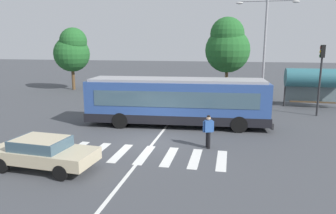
{
  "coord_description": "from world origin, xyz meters",
  "views": [
    {
      "loc": [
        4.15,
        -15.65,
        5.22
      ],
      "look_at": [
        0.31,
        3.23,
        1.3
      ],
      "focal_mm": 33.22,
      "sensor_mm": 36.0,
      "label": 1
    }
  ],
  "objects_px": {
    "bus_stop_shelter": "(314,79)",
    "twin_arm_street_lamp": "(265,40)",
    "city_transit_bus": "(177,101)",
    "parked_car_blue": "(200,91)",
    "foreground_sedan": "(43,151)",
    "parked_car_red": "(229,91)",
    "parked_car_black": "(120,88)",
    "parked_car_silver": "(146,89)",
    "background_tree_right": "(227,46)",
    "traffic_light_far_corner": "(321,69)",
    "parked_car_teal": "(173,89)",
    "parked_car_charcoal": "(258,93)",
    "background_tree_left": "(72,50)",
    "pedestrian_crossing_street": "(208,130)"
  },
  "relations": [
    {
      "from": "parked_car_teal",
      "to": "parked_car_silver",
      "type": "bearing_deg",
      "value": -177.04
    },
    {
      "from": "parked_car_charcoal",
      "to": "background_tree_left",
      "type": "xyz_separation_m",
      "value": [
        -20.36,
        3.34,
        3.75
      ]
    },
    {
      "from": "traffic_light_far_corner",
      "to": "background_tree_right",
      "type": "distance_m",
      "value": 14.44
    },
    {
      "from": "foreground_sedan",
      "to": "parked_car_red",
      "type": "bearing_deg",
      "value": 68.05
    },
    {
      "from": "parked_car_red",
      "to": "background_tree_right",
      "type": "xyz_separation_m",
      "value": [
        -0.45,
        6.8,
        4.27
      ]
    },
    {
      "from": "city_transit_bus",
      "to": "parked_car_teal",
      "type": "xyz_separation_m",
      "value": [
        -2.25,
        10.91,
        -0.82
      ]
    },
    {
      "from": "city_transit_bus",
      "to": "traffic_light_far_corner",
      "type": "xyz_separation_m",
      "value": [
        9.68,
        4.79,
        1.84
      ]
    },
    {
      "from": "parked_car_black",
      "to": "parked_car_silver",
      "type": "relative_size",
      "value": 1.0
    },
    {
      "from": "pedestrian_crossing_street",
      "to": "parked_car_charcoal",
      "type": "height_order",
      "value": "pedestrian_crossing_street"
    },
    {
      "from": "city_transit_bus",
      "to": "background_tree_left",
      "type": "distance_m",
      "value": 20.07
    },
    {
      "from": "city_transit_bus",
      "to": "foreground_sedan",
      "type": "bearing_deg",
      "value": -117.68
    },
    {
      "from": "parked_car_charcoal",
      "to": "background_tree_right",
      "type": "bearing_deg",
      "value": 113.38
    },
    {
      "from": "pedestrian_crossing_street",
      "to": "traffic_light_far_corner",
      "type": "distance_m",
      "value": 11.79
    },
    {
      "from": "parked_car_black",
      "to": "parked_car_blue",
      "type": "relative_size",
      "value": 1.01
    },
    {
      "from": "parked_car_teal",
      "to": "twin_arm_street_lamp",
      "type": "height_order",
      "value": "twin_arm_street_lamp"
    },
    {
      "from": "traffic_light_far_corner",
      "to": "city_transit_bus",
      "type": "bearing_deg",
      "value": -153.67
    },
    {
      "from": "parked_car_silver",
      "to": "parked_car_red",
      "type": "distance_m",
      "value": 8.35
    },
    {
      "from": "parked_car_charcoal",
      "to": "twin_arm_street_lamp",
      "type": "bearing_deg",
      "value": -80.14
    },
    {
      "from": "pedestrian_crossing_street",
      "to": "foreground_sedan",
      "type": "height_order",
      "value": "pedestrian_crossing_street"
    },
    {
      "from": "parked_car_teal",
      "to": "parked_car_charcoal",
      "type": "xyz_separation_m",
      "value": [
        8.15,
        -0.65,
        0.0
      ]
    },
    {
      "from": "parked_car_black",
      "to": "background_tree_left",
      "type": "bearing_deg",
      "value": 155.05
    },
    {
      "from": "parked_car_charcoal",
      "to": "traffic_light_far_corner",
      "type": "distance_m",
      "value": 7.17
    },
    {
      "from": "foreground_sedan",
      "to": "parked_car_red",
      "type": "distance_m",
      "value": 20.26
    },
    {
      "from": "city_transit_bus",
      "to": "parked_car_red",
      "type": "xyz_separation_m",
      "value": [
        3.27,
        10.58,
        -0.82
      ]
    },
    {
      "from": "foreground_sedan",
      "to": "twin_arm_street_lamp",
      "type": "xyz_separation_m",
      "value": [
        10.42,
        17.24,
        4.78
      ]
    },
    {
      "from": "parked_car_black",
      "to": "background_tree_left",
      "type": "height_order",
      "value": "background_tree_left"
    },
    {
      "from": "parked_car_blue",
      "to": "parked_car_red",
      "type": "relative_size",
      "value": 0.98
    },
    {
      "from": "traffic_light_far_corner",
      "to": "parked_car_red",
      "type": "bearing_deg",
      "value": 137.92
    },
    {
      "from": "parked_car_silver",
      "to": "parked_car_blue",
      "type": "height_order",
      "value": "same"
    },
    {
      "from": "parked_car_red",
      "to": "traffic_light_far_corner",
      "type": "distance_m",
      "value": 9.05
    },
    {
      "from": "parked_car_silver",
      "to": "parked_car_red",
      "type": "bearing_deg",
      "value": -1.25
    },
    {
      "from": "pedestrian_crossing_street",
      "to": "bus_stop_shelter",
      "type": "distance_m",
      "value": 14.51
    },
    {
      "from": "background_tree_right",
      "to": "parked_car_black",
      "type": "bearing_deg",
      "value": -146.49
    },
    {
      "from": "parked_car_teal",
      "to": "twin_arm_street_lamp",
      "type": "xyz_separation_m",
      "value": [
        8.36,
        -1.88,
        4.78
      ]
    },
    {
      "from": "parked_car_silver",
      "to": "parked_car_charcoal",
      "type": "relative_size",
      "value": 1.01
    },
    {
      "from": "parked_car_red",
      "to": "background_tree_right",
      "type": "height_order",
      "value": "background_tree_right"
    },
    {
      "from": "parked_car_black",
      "to": "twin_arm_street_lamp",
      "type": "bearing_deg",
      "value": -5.84
    },
    {
      "from": "parked_car_blue",
      "to": "foreground_sedan",
      "type": "bearing_deg",
      "value": -104.44
    },
    {
      "from": "bus_stop_shelter",
      "to": "twin_arm_street_lamp",
      "type": "xyz_separation_m",
      "value": [
        -4.01,
        0.96,
        3.12
      ]
    },
    {
      "from": "twin_arm_street_lamp",
      "to": "traffic_light_far_corner",
      "type": "bearing_deg",
      "value": -49.88
    },
    {
      "from": "parked_car_charcoal",
      "to": "bus_stop_shelter",
      "type": "height_order",
      "value": "bus_stop_shelter"
    },
    {
      "from": "city_transit_bus",
      "to": "parked_car_blue",
      "type": "xyz_separation_m",
      "value": [
        0.49,
        10.43,
        -0.82
      ]
    },
    {
      "from": "parked_car_red",
      "to": "parked_car_charcoal",
      "type": "relative_size",
      "value": 1.01
    },
    {
      "from": "parked_car_blue",
      "to": "city_transit_bus",
      "type": "bearing_deg",
      "value": -92.7
    },
    {
      "from": "city_transit_bus",
      "to": "parked_car_silver",
      "type": "distance_m",
      "value": 11.93
    },
    {
      "from": "city_transit_bus",
      "to": "background_tree_right",
      "type": "height_order",
      "value": "background_tree_right"
    },
    {
      "from": "parked_car_silver",
      "to": "bus_stop_shelter",
      "type": "bearing_deg",
      "value": -10.04
    },
    {
      "from": "pedestrian_crossing_street",
      "to": "traffic_light_far_corner",
      "type": "height_order",
      "value": "traffic_light_far_corner"
    },
    {
      "from": "traffic_light_far_corner",
      "to": "twin_arm_street_lamp",
      "type": "relative_size",
      "value": 0.58
    },
    {
      "from": "traffic_light_far_corner",
      "to": "background_tree_left",
      "type": "height_order",
      "value": "background_tree_left"
    }
  ]
}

